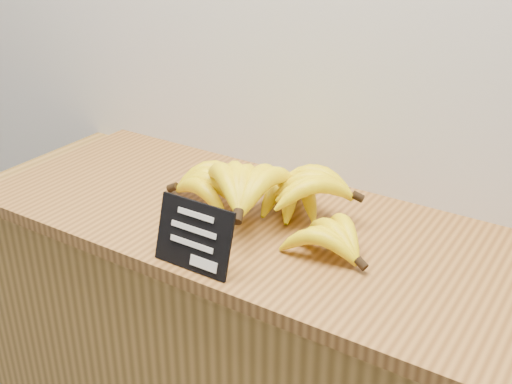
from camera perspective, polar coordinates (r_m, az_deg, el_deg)
The scene contains 3 objects.
counter_top at distance 1.39m, azimuth 1.11°, elevation -3.14°, with size 1.32×0.54×0.03m, color olive.
chalkboard_sign at distance 1.20m, azimuth -5.56°, elevation -3.93°, with size 0.16×0.01×0.13m, color black.
banana_pile at distance 1.37m, azimuth 1.00°, elevation -0.17°, with size 0.53×0.35×0.13m.
Camera 1 is at (0.59, 1.71, 1.59)m, focal length 45.00 mm.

